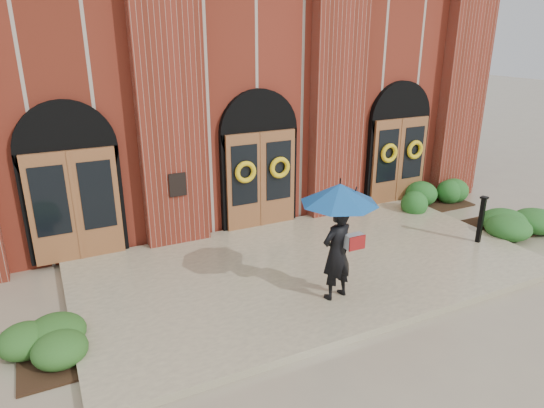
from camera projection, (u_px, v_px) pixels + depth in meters
ground at (313, 273)px, 10.67m from camera, size 90.00×90.00×0.00m
landing at (310, 267)px, 10.77m from camera, size 10.00×5.30×0.15m
church_building at (187, 77)px, 16.91m from camera, size 16.20×12.53×7.00m
man_with_umbrella at (339, 220)px, 8.89m from camera, size 1.68×1.68×2.30m
metal_post at (481, 219)px, 11.67m from camera, size 0.19×0.19×1.16m
hedge_wall_right at (425, 196)px, 14.56m from camera, size 2.68×1.07×0.69m
hedge_front_left at (66, 345)px, 7.82m from camera, size 1.38×1.18×0.49m
hedge_front_right at (500, 218)px, 12.98m from camera, size 1.61×1.38×0.57m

